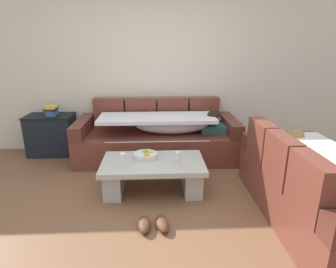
# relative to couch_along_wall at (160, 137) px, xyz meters

# --- Properties ---
(ground_plane) EXTENTS (14.00, 14.00, 0.00)m
(ground_plane) POSITION_rel_couch_along_wall_xyz_m (-0.15, -1.62, -0.33)
(ground_plane) COLOR brown
(back_wall) EXTENTS (9.00, 0.10, 2.70)m
(back_wall) POSITION_rel_couch_along_wall_xyz_m (-0.15, 0.53, 1.02)
(back_wall) COLOR beige
(back_wall) RESTS_ON ground_plane
(couch_along_wall) EXTENTS (2.40, 0.92, 0.88)m
(couch_along_wall) POSITION_rel_couch_along_wall_xyz_m (0.00, 0.00, 0.00)
(couch_along_wall) COLOR brown
(couch_along_wall) RESTS_ON ground_plane
(couch_near_window) EXTENTS (0.92, 1.93, 0.88)m
(couch_near_window) POSITION_rel_couch_along_wall_xyz_m (1.48, -1.66, 0.01)
(couch_near_window) COLOR brown
(couch_near_window) RESTS_ON ground_plane
(coffee_table) EXTENTS (1.20, 0.68, 0.38)m
(coffee_table) POSITION_rel_couch_along_wall_xyz_m (-0.10, -1.04, -0.09)
(coffee_table) COLOR #B0B2AA
(coffee_table) RESTS_ON ground_plane
(fruit_bowl) EXTENTS (0.28, 0.28, 0.10)m
(fruit_bowl) POSITION_rel_couch_along_wall_xyz_m (-0.18, -0.96, 0.09)
(fruit_bowl) COLOR silver
(fruit_bowl) RESTS_ON coffee_table
(wine_glass_near_left) EXTENTS (0.07, 0.07, 0.17)m
(wine_glass_near_left) POSITION_rel_couch_along_wall_xyz_m (-0.43, -1.19, 0.17)
(wine_glass_near_left) COLOR silver
(wine_glass_near_left) RESTS_ON coffee_table
(wine_glass_near_right) EXTENTS (0.07, 0.07, 0.17)m
(wine_glass_near_right) POSITION_rel_couch_along_wall_xyz_m (0.18, -1.17, 0.17)
(wine_glass_near_right) COLOR silver
(wine_glass_near_right) RESTS_ON coffee_table
(side_cabinet) EXTENTS (0.72, 0.44, 0.64)m
(side_cabinet) POSITION_rel_couch_along_wall_xyz_m (-1.72, 0.23, -0.01)
(side_cabinet) COLOR black
(side_cabinet) RESTS_ON ground_plane
(book_stack_on_cabinet) EXTENTS (0.19, 0.22, 0.15)m
(book_stack_on_cabinet) POSITION_rel_couch_along_wall_xyz_m (-1.67, 0.23, 0.39)
(book_stack_on_cabinet) COLOR #338C59
(book_stack_on_cabinet) RESTS_ON side_cabinet
(pair_of_shoes) EXTENTS (0.32, 0.29, 0.09)m
(pair_of_shoes) POSITION_rel_couch_along_wall_xyz_m (-0.10, -1.77, -0.28)
(pair_of_shoes) COLOR #59331E
(pair_of_shoes) RESTS_ON ground_plane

